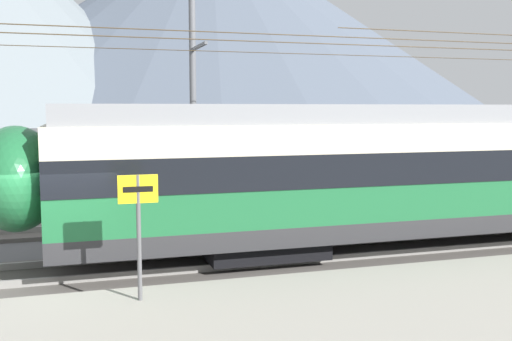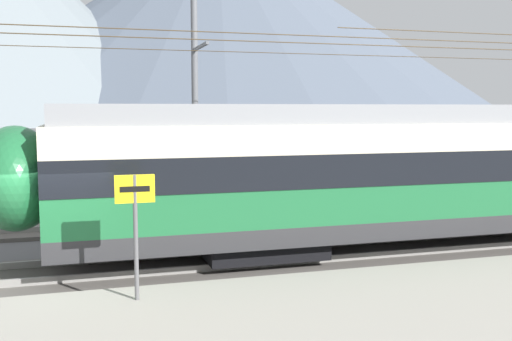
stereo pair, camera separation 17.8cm
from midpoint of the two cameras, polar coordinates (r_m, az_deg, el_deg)
ground_plane at (r=12.88m, az=-18.76°, el=-11.20°), size 400.00×400.00×0.00m
track_near at (r=13.76m, az=-18.60°, el=-9.79°), size 120.00×3.00×0.28m
track_far at (r=19.23m, az=-17.92°, el=-5.28°), size 120.00×3.00×0.28m
catenary_mast_far_side at (r=21.31m, az=-5.68°, el=7.67°), size 41.30×2.53×8.43m
platform_sign at (r=10.55m, az=-11.25°, el=-3.68°), size 0.70×0.08×2.27m
mountain_central_peak at (r=226.97m, az=-3.77°, el=14.23°), size 209.77×209.77×71.97m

